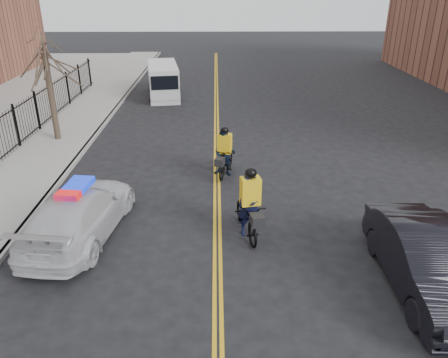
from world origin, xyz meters
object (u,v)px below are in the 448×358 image
police_cruiser (79,213)px  cyclist_near (250,212)px  dark_sedan (427,261)px  cyclist_far (224,156)px  cargo_van (163,81)px

police_cruiser → cyclist_near: bearing=-172.8°
dark_sedan → cyclist_far: bearing=125.0°
cyclist_far → cargo_van: bearing=122.4°
police_cruiser → cargo_van: size_ratio=1.03×
police_cruiser → cargo_van: cargo_van is taller
police_cruiser → cargo_van: bearing=-84.6°
cargo_van → cyclist_near: (4.45, -17.37, -0.27)m
cargo_van → cyclist_near: bearing=-84.3°
cargo_van → cyclist_far: (3.78, -12.91, -0.24)m
dark_sedan → cyclist_far: cyclist_far is taller
police_cruiser → cyclist_far: (4.39, 4.44, 0.03)m
cargo_van → cyclist_far: cargo_van is taller
cargo_van → cyclist_far: bearing=-82.4°
dark_sedan → cyclist_near: bearing=148.2°
cyclist_near → cyclist_far: cyclist_near is taller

